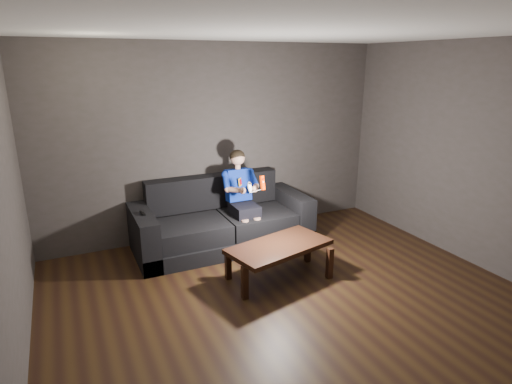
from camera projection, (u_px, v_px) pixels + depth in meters
name	position (u px, v px, depth m)	size (l,w,h in m)	color
floor	(308.00, 316.00, 4.26)	(5.00, 5.00, 0.00)	black
back_wall	(218.00, 142.00, 6.03)	(5.00, 0.04, 2.70)	#3A3632
right_wall	(500.00, 161.00, 4.88)	(0.04, 5.00, 2.70)	#3A3632
ceiling	(320.00, 27.00, 3.47)	(5.00, 5.00, 0.02)	silver
sofa	(222.00, 225.00, 5.84)	(2.36, 1.02, 0.91)	black
child	(241.00, 190.00, 5.76)	(0.49, 0.60, 1.20)	black
wii_remote_red	(263.00, 183.00, 5.33)	(0.06, 0.08, 0.18)	#E32F00
nunchuk_white	(250.00, 187.00, 5.28)	(0.08, 0.10, 0.14)	silver
wii_remote_black	(142.00, 213.00, 5.23)	(0.05, 0.14, 0.03)	black
coffee_table	(279.00, 249.00, 4.91)	(1.29, 0.86, 0.43)	black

